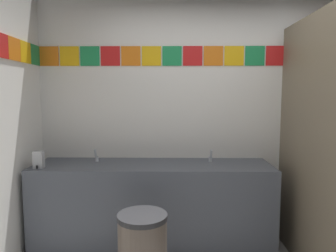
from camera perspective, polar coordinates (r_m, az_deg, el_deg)
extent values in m
cube|color=white|center=(3.36, 10.09, 3.66)|extent=(3.92, 0.08, 2.87)
cube|color=orange|center=(3.54, -21.38, 12.07)|extent=(0.20, 0.01, 0.20)
cube|color=yellow|center=(3.47, -17.97, 12.33)|extent=(0.20, 0.01, 0.20)
cube|color=#1E8C4C|center=(3.41, -14.41, 12.55)|extent=(0.20, 0.01, 0.20)
cube|color=red|center=(3.36, -10.74, 12.74)|extent=(0.20, 0.01, 0.20)
cube|color=orange|center=(3.32, -6.96, 12.87)|extent=(0.20, 0.01, 0.20)
cube|color=yellow|center=(3.30, -3.12, 12.95)|extent=(0.20, 0.01, 0.20)
cube|color=#1E8C4C|center=(3.29, 0.76, 12.97)|extent=(0.20, 0.01, 0.20)
cube|color=red|center=(3.30, 4.64, 12.94)|extent=(0.20, 0.01, 0.20)
cube|color=orange|center=(3.32, 8.49, 12.85)|extent=(0.20, 0.01, 0.20)
cube|color=yellow|center=(3.35, 12.27, 12.71)|extent=(0.20, 0.01, 0.20)
cube|color=#1E8C4C|center=(3.40, 15.95, 12.52)|extent=(0.20, 0.01, 0.20)
cube|color=red|center=(3.46, 19.50, 12.29)|extent=(0.20, 0.01, 0.20)
cube|color=orange|center=(3.54, 22.92, 12.02)|extent=(0.20, 0.01, 0.20)
cube|color=yellow|center=(3.62, 26.17, 11.73)|extent=(0.20, 0.01, 0.20)
cube|color=red|center=(2.94, -28.73, 13.10)|extent=(0.01, 0.20, 0.20)
cube|color=orange|center=(3.12, -26.81, 12.73)|extent=(0.01, 0.20, 0.20)
cube|color=yellow|center=(3.30, -25.11, 12.39)|extent=(0.01, 0.20, 0.20)
cube|color=#1E8C4C|center=(3.49, -23.59, 12.08)|extent=(0.01, 0.20, 0.20)
cube|color=#4C515B|center=(3.19, -2.82, -14.76)|extent=(2.35, 0.59, 0.87)
cube|color=#4C515B|center=(3.34, -2.55, -6.70)|extent=(2.35, 0.03, 0.08)
cylinder|color=silver|center=(3.14, -13.76, -8.00)|extent=(0.34, 0.34, 0.10)
cylinder|color=silver|center=(3.06, 8.24, -8.23)|extent=(0.34, 0.34, 0.10)
cylinder|color=silver|center=(3.25, -13.17, -6.05)|extent=(0.04, 0.04, 0.05)
cylinder|color=silver|center=(3.19, -13.42, -5.00)|extent=(0.02, 0.06, 0.09)
cylinder|color=silver|center=(3.18, 7.93, -6.21)|extent=(0.04, 0.04, 0.05)
cylinder|color=silver|center=(3.12, 8.07, -5.15)|extent=(0.02, 0.06, 0.09)
cube|color=#B7BABF|center=(3.13, -23.04, -5.81)|extent=(0.09, 0.07, 0.16)
cylinder|color=black|center=(3.10, -23.33, -7.06)|extent=(0.02, 0.02, 0.03)
cube|color=#726651|center=(2.81, 25.74, -3.75)|extent=(0.04, 1.53, 2.24)
cylinder|color=#262628|center=(2.45, -4.83, -16.57)|extent=(0.39, 0.39, 0.04)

